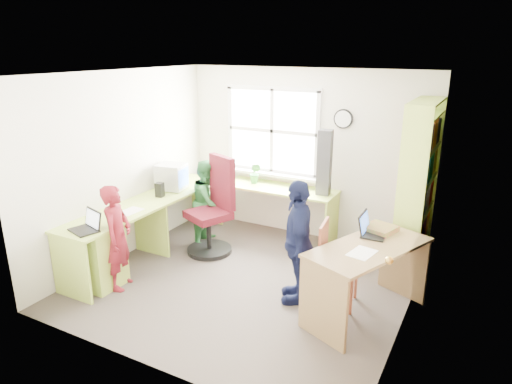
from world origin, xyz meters
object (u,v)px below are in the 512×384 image
(person_red, at_px, (118,237))
(person_green, at_px, (208,202))
(laptop_right, at_px, (371,229))
(person_navy, at_px, (298,242))
(l_desk, at_px, (142,234))
(laptop_left, at_px, (88,226))
(right_desk, at_px, (368,265))
(crt_monitor, at_px, (172,177))
(cd_tower, at_px, (324,163))
(wooden_chair, at_px, (333,260))
(swivel_chair, at_px, (214,212))
(potted_plant, at_px, (255,173))
(bookshelf, at_px, (417,195))

(person_red, height_order, person_green, person_red)
(laptop_right, xyz_separation_m, person_navy, (-0.68, -0.34, -0.15))
(laptop_right, bearing_deg, person_red, 111.22)
(l_desk, height_order, laptop_left, laptop_left)
(right_desk, relative_size, laptop_left, 3.94)
(crt_monitor, height_order, person_navy, person_navy)
(laptop_right, relative_size, cd_tower, 0.38)
(cd_tower, bearing_deg, person_green, -161.93)
(laptop_left, xyz_separation_m, person_navy, (2.09, 0.93, -0.12))
(person_green, bearing_deg, l_desk, 153.13)
(laptop_right, distance_m, person_red, 2.79)
(wooden_chair, xyz_separation_m, laptop_right, (0.32, 0.23, 0.34))
(swivel_chair, distance_m, person_red, 1.40)
(laptop_left, bearing_deg, l_desk, 97.07)
(crt_monitor, xyz_separation_m, cd_tower, (1.94, 0.79, 0.26))
(wooden_chair, distance_m, laptop_left, 2.68)
(laptop_right, bearing_deg, swivel_chair, 81.53)
(l_desk, xyz_separation_m, potted_plant, (0.66, 1.72, 0.45))
(laptop_left, height_order, potted_plant, potted_plant)
(right_desk, xyz_separation_m, crt_monitor, (-2.96, 0.66, 0.37))
(person_red, distance_m, person_navy, 2.03)
(potted_plant, height_order, person_navy, person_navy)
(swivel_chair, xyz_separation_m, laptop_left, (-0.61, -1.56, 0.24))
(wooden_chair, height_order, cd_tower, cd_tower)
(right_desk, distance_m, crt_monitor, 3.05)
(crt_monitor, height_order, laptop_left, crt_monitor)
(right_desk, height_order, swivel_chair, swivel_chair)
(l_desk, height_order, laptop_right, laptop_right)
(right_desk, bearing_deg, person_navy, -154.60)
(wooden_chair, bearing_deg, person_red, -168.21)
(swivel_chair, bearing_deg, l_desk, -97.47)
(crt_monitor, bearing_deg, right_desk, -23.36)
(person_green, bearing_deg, cd_tower, -80.62)
(right_desk, relative_size, person_red, 1.21)
(l_desk, distance_m, bookshelf, 3.35)
(person_navy, bearing_deg, potted_plant, -161.85)
(right_desk, distance_m, potted_plant, 2.56)
(l_desk, bearing_deg, person_navy, 6.30)
(person_red, bearing_deg, wooden_chair, -91.73)
(bookshelf, height_order, crt_monitor, bookshelf)
(person_navy, bearing_deg, laptop_left, -89.19)
(cd_tower, bearing_deg, person_red, -131.88)
(crt_monitor, xyz_separation_m, laptop_left, (0.12, -1.62, -0.13))
(right_desk, xyz_separation_m, potted_plant, (-2.07, 1.46, 0.34))
(cd_tower, relative_size, potted_plant, 2.87)
(laptop_left, bearing_deg, crt_monitor, 110.31)
(laptop_left, bearing_deg, person_red, 66.77)
(potted_plant, relative_size, person_red, 0.25)
(crt_monitor, relative_size, laptop_right, 1.27)
(bookshelf, relative_size, wooden_chair, 2.29)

